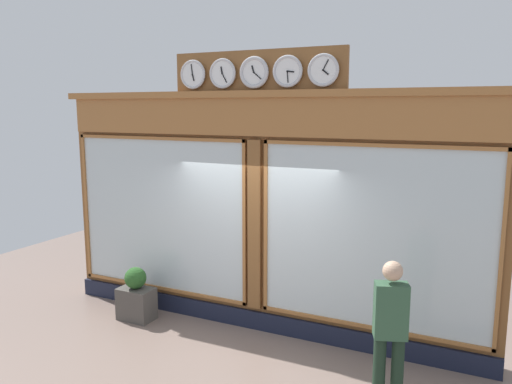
% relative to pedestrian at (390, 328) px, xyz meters
% --- Properties ---
extents(shop_facade, '(6.93, 0.42, 4.12)m').
position_rel_pedestrian_xyz_m(shop_facade, '(2.21, -1.31, 0.89)').
color(shop_facade, brown).
rests_on(shop_facade, ground_plane).
extents(pedestrian, '(0.41, 0.33, 1.69)m').
position_rel_pedestrian_xyz_m(pedestrian, '(0.00, 0.00, 0.00)').
color(pedestrian, '#1C2F21').
rests_on(pedestrian, ground_plane).
extents(planter_box, '(0.56, 0.36, 0.51)m').
position_rel_pedestrian_xyz_m(planter_box, '(4.07, -0.66, -0.68)').
color(planter_box, '#4C4742').
rests_on(planter_box, ground_plane).
extents(planter_shrub, '(0.34, 0.34, 0.34)m').
position_rel_pedestrian_xyz_m(planter_shrub, '(4.07, -0.66, -0.25)').
color(planter_shrub, '#285623').
rests_on(planter_shrub, planter_box).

